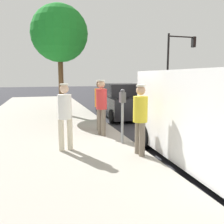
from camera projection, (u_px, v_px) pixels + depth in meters
The scene contains 10 objects.
ground_plane at pixel (160, 141), 7.33m from camera, with size 80.00×80.00×0.00m, color #2D2D33.
sidewalk_slab at pixel (43, 149), 6.33m from camera, with size 5.00×32.00×0.15m, color #9E998E.
parking_meter_near at pixel (122, 107), 6.46m from camera, with size 0.14×0.18×1.52m.
pedestrian_in_red at pixel (102, 104), 7.38m from camera, with size 0.34×0.35×1.75m.
pedestrian_in_orange at pixel (100, 102), 8.00m from camera, with size 0.34×0.36×1.73m.
pedestrian_in_white at pixel (65, 113), 5.85m from camera, with size 0.36×0.34×1.69m.
pedestrian_in_yellow at pixel (140, 115), 5.51m from camera, with size 0.34×0.36×1.67m.
parked_sedan_behind at pixel (121, 102), 11.80m from camera, with size 2.12×4.48×1.65m.
traffic_light_corner at pixel (178, 56), 18.22m from camera, with size 2.48×0.42×5.20m.
street_tree at pixel (60, 34), 11.07m from camera, with size 2.67×2.67×5.19m.
Camera 1 is at (3.45, 6.39, 2.02)m, focal length 37.74 mm.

